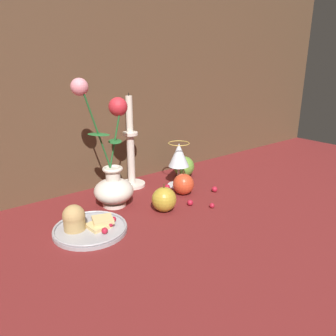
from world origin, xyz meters
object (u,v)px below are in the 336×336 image
at_px(vase, 112,174).
at_px(apple_near_glass, 164,199).
at_px(plate_with_pastries, 86,225).
at_px(apple_beside_vase, 184,184).
at_px(apple_at_table_edge, 184,167).
at_px(candlestick, 131,156).
at_px(wine_glass, 179,157).

height_order(vase, apple_near_glass, vase).
relative_size(vase, plate_with_pastries, 2.00).
bearing_deg(plate_with_pastries, apple_beside_vase, 5.60).
relative_size(apple_near_glass, apple_at_table_edge, 0.93).
height_order(candlestick, apple_at_table_edge, candlestick).
distance_m(apple_near_glass, apple_at_table_edge, 0.31).
relative_size(candlestick, apple_at_table_edge, 3.55).
distance_m(vase, apple_beside_vase, 0.25).
distance_m(apple_beside_vase, apple_near_glass, 0.14).
relative_size(plate_with_pastries, apple_beside_vase, 2.32).
bearing_deg(apple_at_table_edge, apple_near_glass, -141.48).
relative_size(wine_glass, apple_near_glass, 1.83).
height_order(plate_with_pastries, wine_glass, wine_glass).
bearing_deg(apple_at_table_edge, plate_with_pastries, -160.54).
distance_m(wine_glass, apple_near_glass, 0.23).
bearing_deg(candlestick, plate_with_pastries, -142.27).
height_order(plate_with_pastries, apple_beside_vase, apple_beside_vase).
bearing_deg(plate_with_pastries, vase, 36.74).
bearing_deg(plate_with_pastries, apple_at_table_edge, 19.46).
height_order(apple_beside_vase, apple_at_table_edge, apple_at_table_edge).
distance_m(vase, apple_near_glass, 0.17).
bearing_deg(vase, plate_with_pastries, -143.26).
height_order(apple_near_glass, apple_at_table_edge, apple_at_table_edge).
relative_size(vase, apple_at_table_edge, 4.17).
distance_m(wine_glass, apple_beside_vase, 0.11).
bearing_deg(apple_at_table_edge, vase, -168.96).
height_order(wine_glass, candlestick, candlestick).
xyz_separation_m(apple_near_glass, apple_at_table_edge, (0.25, 0.20, 0.00)).
relative_size(vase, apple_beside_vase, 4.64).
bearing_deg(candlestick, vase, -141.26).
xyz_separation_m(plate_with_pastries, apple_at_table_edge, (0.48, 0.17, 0.02)).
bearing_deg(apple_at_table_edge, apple_beside_vase, -130.82).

